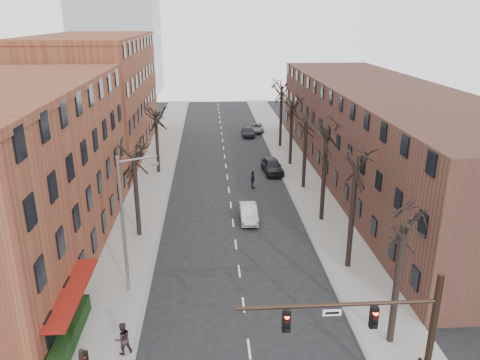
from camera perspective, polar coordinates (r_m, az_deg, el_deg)
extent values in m
cube|color=gray|center=(54.23, -10.18, 1.27)|extent=(4.00, 90.00, 0.15)
cube|color=gray|center=(54.77, 6.70, 1.63)|extent=(4.00, 90.00, 0.15)
cube|color=brown|center=(35.93, -26.83, 0.00)|extent=(12.00, 26.00, 12.00)
cube|color=brown|center=(62.65, -17.10, 9.68)|extent=(12.00, 28.00, 14.00)
cube|color=#462621|center=(50.94, 16.85, 5.33)|extent=(12.00, 50.00, 10.00)
cube|color=maroon|center=(28.80, -19.15, -17.14)|extent=(1.20, 7.00, 0.15)
cube|color=black|center=(27.68, -20.05, -17.25)|extent=(0.80, 6.00, 1.00)
cylinder|color=black|center=(21.94, 22.06, -18.73)|extent=(0.28, 0.28, 7.20)
cylinder|color=black|center=(19.23, 11.82, -14.67)|extent=(8.00, 0.16, 0.16)
cube|color=black|center=(20.02, 16.00, -15.80)|extent=(0.32, 0.22, 0.95)
cube|color=black|center=(19.20, 5.67, -16.73)|extent=(0.32, 0.22, 0.95)
cube|color=silver|center=(19.37, 11.16, -15.58)|extent=(0.75, 0.04, 0.28)
cylinder|color=slate|center=(29.43, -14.04, -5.60)|extent=(0.20, 0.20, 9.00)
cylinder|color=slate|center=(27.74, -12.52, 2.50)|extent=(2.39, 0.12, 0.46)
cube|color=slate|center=(27.69, -10.43, 1.96)|extent=(0.50, 0.22, 0.14)
imported|color=#ACAEB3|center=(40.20, 1.05, -4.03)|extent=(1.44, 4.06, 1.34)
imported|color=black|center=(52.33, 3.94, 1.74)|extent=(2.35, 5.02, 1.66)
imported|color=black|center=(68.77, 0.97, 5.90)|extent=(1.76, 4.33, 1.26)
imported|color=slate|center=(71.34, 2.01, 6.38)|extent=(2.21, 4.53, 1.24)
imported|color=black|center=(25.95, -14.11, -18.23)|extent=(1.08, 0.99, 1.79)
imported|color=black|center=(47.46, 1.55, 0.04)|extent=(0.65, 1.16, 1.87)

